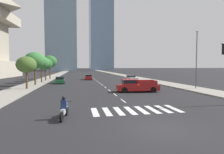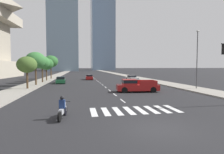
{
  "view_description": "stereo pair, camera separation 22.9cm",
  "coord_description": "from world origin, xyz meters",
  "px_view_note": "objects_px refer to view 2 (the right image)",
  "views": [
    {
      "loc": [
        -4.38,
        -9.17,
        3.35
      ],
      "look_at": [
        0.0,
        14.28,
        2.0
      ],
      "focal_mm": 29.65,
      "sensor_mm": 36.0,
      "label": 1
    },
    {
      "loc": [
        -4.15,
        -9.21,
        3.35
      ],
      "look_at": [
        0.0,
        14.28,
        2.0
      ],
      "focal_mm": 29.65,
      "sensor_mm": 36.0,
      "label": 2
    }
  ],
  "objects_px": {
    "street_lamp_east": "(197,55)",
    "street_tree_nearest": "(27,65)",
    "street_tree_fifth": "(51,61)",
    "pickup_truck": "(135,86)",
    "street_tree_second": "(35,60)",
    "sedan_white_0": "(132,78)",
    "street_tree_third": "(42,63)",
    "street_tree_fourth": "(46,64)",
    "motorcycle_lead": "(63,110)",
    "sedan_green_2": "(61,80)",
    "sedan_red_1": "(89,77)"
  },
  "relations": [
    {
      "from": "pickup_truck",
      "to": "street_tree_second",
      "type": "height_order",
      "value": "street_tree_second"
    },
    {
      "from": "street_tree_third",
      "to": "street_tree_fourth",
      "type": "bearing_deg",
      "value": 90.0
    },
    {
      "from": "street_tree_fourth",
      "to": "street_tree_fifth",
      "type": "xyz_separation_m",
      "value": [
        0.0,
        6.96,
        0.78
      ]
    },
    {
      "from": "motorcycle_lead",
      "to": "sedan_green_2",
      "type": "distance_m",
      "value": 26.26
    },
    {
      "from": "sedan_green_2",
      "to": "street_lamp_east",
      "type": "bearing_deg",
      "value": -126.61
    },
    {
      "from": "pickup_truck",
      "to": "street_lamp_east",
      "type": "relative_size",
      "value": 0.67
    },
    {
      "from": "street_tree_nearest",
      "to": "street_tree_fifth",
      "type": "relative_size",
      "value": 0.76
    },
    {
      "from": "street_tree_third",
      "to": "motorcycle_lead",
      "type": "bearing_deg",
      "value": -76.99
    },
    {
      "from": "sedan_white_0",
      "to": "street_tree_fifth",
      "type": "relative_size",
      "value": 0.74
    },
    {
      "from": "motorcycle_lead",
      "to": "pickup_truck",
      "type": "bearing_deg",
      "value": -27.96
    },
    {
      "from": "sedan_white_0",
      "to": "street_tree_fifth",
      "type": "bearing_deg",
      "value": -117.35
    },
    {
      "from": "street_tree_second",
      "to": "street_tree_fifth",
      "type": "relative_size",
      "value": 0.93
    },
    {
      "from": "street_lamp_east",
      "to": "street_tree_nearest",
      "type": "relative_size",
      "value": 1.8
    },
    {
      "from": "street_lamp_east",
      "to": "street_tree_second",
      "type": "distance_m",
      "value": 26.29
    },
    {
      "from": "motorcycle_lead",
      "to": "street_tree_second",
      "type": "xyz_separation_m",
      "value": [
        -6.43,
        21.97,
        3.84
      ]
    },
    {
      "from": "street_tree_third",
      "to": "pickup_truck",
      "type": "bearing_deg",
      "value": -48.22
    },
    {
      "from": "motorcycle_lead",
      "to": "sedan_white_0",
      "type": "height_order",
      "value": "motorcycle_lead"
    },
    {
      "from": "street_tree_nearest",
      "to": "pickup_truck",
      "type": "bearing_deg",
      "value": -19.65
    },
    {
      "from": "sedan_white_0",
      "to": "street_tree_fourth",
      "type": "xyz_separation_m",
      "value": [
        -19.92,
        2.17,
        3.36
      ]
    },
    {
      "from": "street_tree_third",
      "to": "street_tree_fourth",
      "type": "height_order",
      "value": "street_tree_third"
    },
    {
      "from": "sedan_white_0",
      "to": "street_tree_third",
      "type": "distance_m",
      "value": 20.42
    },
    {
      "from": "pickup_truck",
      "to": "street_lamp_east",
      "type": "height_order",
      "value": "street_lamp_east"
    },
    {
      "from": "sedan_white_0",
      "to": "street_lamp_east",
      "type": "relative_size",
      "value": 0.55
    },
    {
      "from": "pickup_truck",
      "to": "sedan_green_2",
      "type": "relative_size",
      "value": 1.24
    },
    {
      "from": "pickup_truck",
      "to": "street_tree_second",
      "type": "xyz_separation_m",
      "value": [
        -14.8,
        10.73,
        3.61
      ]
    },
    {
      "from": "street_tree_fourth",
      "to": "street_lamp_east",
      "type": "bearing_deg",
      "value": -39.76
    },
    {
      "from": "motorcycle_lead",
      "to": "sedan_white_0",
      "type": "bearing_deg",
      "value": -15.15
    },
    {
      "from": "street_tree_third",
      "to": "street_tree_fifth",
      "type": "height_order",
      "value": "street_tree_fifth"
    },
    {
      "from": "street_lamp_east",
      "to": "street_tree_fifth",
      "type": "relative_size",
      "value": 1.36
    },
    {
      "from": "street_lamp_east",
      "to": "street_tree_second",
      "type": "xyz_separation_m",
      "value": [
        -24.45,
        9.65,
        -0.55
      ]
    },
    {
      "from": "street_tree_second",
      "to": "street_tree_fourth",
      "type": "relative_size",
      "value": 1.11
    },
    {
      "from": "sedan_green_2",
      "to": "street_tree_second",
      "type": "distance_m",
      "value": 6.81
    },
    {
      "from": "pickup_truck",
      "to": "sedan_green_2",
      "type": "height_order",
      "value": "pickup_truck"
    },
    {
      "from": "sedan_white_0",
      "to": "street_tree_fourth",
      "type": "bearing_deg",
      "value": -98.95
    },
    {
      "from": "street_tree_nearest",
      "to": "street_tree_fourth",
      "type": "height_order",
      "value": "street_tree_fourth"
    },
    {
      "from": "sedan_green_2",
      "to": "street_tree_fourth",
      "type": "relative_size",
      "value": 0.88
    },
    {
      "from": "street_lamp_east",
      "to": "street_tree_third",
      "type": "bearing_deg",
      "value": 147.64
    },
    {
      "from": "sedan_white_0",
      "to": "street_tree_nearest",
      "type": "relative_size",
      "value": 0.98
    },
    {
      "from": "street_tree_fifth",
      "to": "sedan_white_0",
      "type": "bearing_deg",
      "value": -24.63
    },
    {
      "from": "pickup_truck",
      "to": "street_tree_second",
      "type": "bearing_deg",
      "value": -30.54
    },
    {
      "from": "motorcycle_lead",
      "to": "pickup_truck",
      "type": "distance_m",
      "value": 14.02
    },
    {
      "from": "sedan_green_2",
      "to": "street_lamp_east",
      "type": "xyz_separation_m",
      "value": [
        20.63,
        -13.81,
        4.37
      ]
    },
    {
      "from": "street_lamp_east",
      "to": "sedan_green_2",
      "type": "bearing_deg",
      "value": 146.21
    },
    {
      "from": "sedan_white_0",
      "to": "street_tree_fourth",
      "type": "distance_m",
      "value": 20.32
    },
    {
      "from": "pickup_truck",
      "to": "street_tree_fifth",
      "type": "height_order",
      "value": "street_tree_fifth"
    },
    {
      "from": "motorcycle_lead",
      "to": "street_tree_fifth",
      "type": "relative_size",
      "value": 0.35
    },
    {
      "from": "street_lamp_east",
      "to": "street_tree_nearest",
      "type": "bearing_deg",
      "value": 170.23
    },
    {
      "from": "sedan_red_1",
      "to": "sedan_white_0",
      "type": "bearing_deg",
      "value": -114.15
    },
    {
      "from": "motorcycle_lead",
      "to": "pickup_truck",
      "type": "height_order",
      "value": "pickup_truck"
    },
    {
      "from": "sedan_green_2",
      "to": "street_tree_fifth",
      "type": "distance_m",
      "value": 14.61
    }
  ]
}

